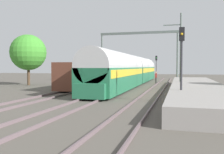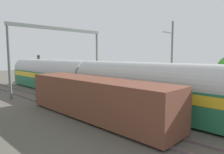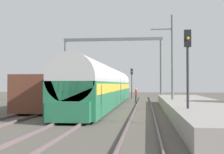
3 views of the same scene
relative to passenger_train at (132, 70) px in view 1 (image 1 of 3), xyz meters
name	(u,v)px [view 1 (image 1 of 3)]	position (x,y,z in m)	size (l,w,h in m)	color
ground	(110,93)	(0.00, -11.02, -1.97)	(120.00, 120.00, 0.00)	#555047
track_far_west	(71,91)	(-3.90, -11.02, -1.89)	(1.52, 60.00, 0.16)	#665459
track_west	(110,92)	(0.00, -11.02, -1.89)	(1.52, 60.00, 0.16)	#665459
track_east	(152,94)	(3.90, -11.02, -1.89)	(1.52, 60.00, 0.16)	#665459
platform	(197,88)	(7.72, -9.02, -1.52)	(4.40, 28.00, 0.90)	gray
passenger_train	(132,70)	(0.00, 0.00, 0.00)	(2.93, 32.85, 3.82)	#236B47
freight_car	(90,75)	(-3.90, -5.72, -0.50)	(2.80, 13.00, 2.70)	brown
person_crossing	(156,76)	(2.94, 3.25, -0.94)	(0.24, 0.40, 1.73)	#2B2B2B
railway_signal_near	(182,55)	(6.30, -15.74, 1.26)	(0.36, 0.30, 5.06)	#2D2D33
railway_signal_far	(156,64)	(1.92, 14.97, 0.97)	(0.36, 0.30, 4.55)	#2D2D33
catenary_gantry	(138,46)	(0.00, 5.23, 3.64)	(12.21, 0.28, 7.86)	#58635F
catenary_pole_east_mid	(180,50)	(6.26, -6.17, 2.18)	(1.90, 0.20, 8.00)	#58635F
tree_west_background	(28,52)	(-13.07, -4.36, 2.35)	(4.70, 4.70, 6.68)	#4C3826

